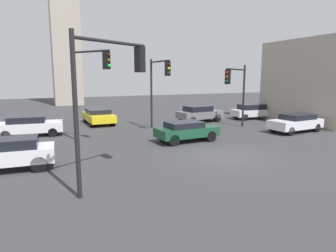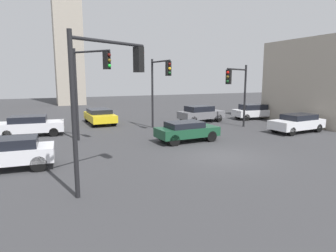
{
  "view_description": "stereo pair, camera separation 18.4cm",
  "coord_description": "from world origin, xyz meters",
  "px_view_note": "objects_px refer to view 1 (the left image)",
  "views": [
    {
      "loc": [
        -8.65,
        -12.43,
        4.07
      ],
      "look_at": [
        -2.0,
        2.6,
        1.32
      ],
      "focal_mm": 31.69,
      "sensor_mm": 36.0,
      "label": 1
    },
    {
      "loc": [
        -8.48,
        -12.51,
        4.07
      ],
      "look_at": [
        -2.0,
        2.6,
        1.32
      ],
      "focal_mm": 31.69,
      "sensor_mm": 36.0,
      "label": 2
    }
  ],
  "objects_px": {
    "car_4": "(30,125)",
    "car_5": "(199,113)",
    "traffic_light_0": "(159,80)",
    "car_1": "(186,131)",
    "car_2": "(7,153)",
    "car_3": "(296,122)",
    "car_6": "(98,116)",
    "traffic_light_3": "(236,84)",
    "traffic_light_2": "(110,80)",
    "car_0": "(253,111)",
    "traffic_light_1": "(89,76)"
  },
  "relations": [
    {
      "from": "car_4",
      "to": "car_1",
      "type": "bearing_deg",
      "value": -28.39
    },
    {
      "from": "traffic_light_1",
      "to": "car_0",
      "type": "distance_m",
      "value": 17.01
    },
    {
      "from": "traffic_light_0",
      "to": "car_1",
      "type": "xyz_separation_m",
      "value": [
        0.08,
        -4.33,
        -3.14
      ]
    },
    {
      "from": "traffic_light_1",
      "to": "car_4",
      "type": "xyz_separation_m",
      "value": [
        -3.55,
        3.94,
        -3.34
      ]
    },
    {
      "from": "car_4",
      "to": "car_5",
      "type": "height_order",
      "value": "car_5"
    },
    {
      "from": "car_5",
      "to": "traffic_light_0",
      "type": "bearing_deg",
      "value": -159.22
    },
    {
      "from": "car_6",
      "to": "car_1",
      "type": "bearing_deg",
      "value": 19.67
    },
    {
      "from": "car_2",
      "to": "car_5",
      "type": "distance_m",
      "value": 17.21
    },
    {
      "from": "car_4",
      "to": "car_5",
      "type": "bearing_deg",
      "value": 8.66
    },
    {
      "from": "traffic_light_0",
      "to": "traffic_light_1",
      "type": "height_order",
      "value": "traffic_light_1"
    },
    {
      "from": "traffic_light_2",
      "to": "car_2",
      "type": "xyz_separation_m",
      "value": [
        -3.81,
        3.58,
        -3.18
      ]
    },
    {
      "from": "car_5",
      "to": "car_2",
      "type": "bearing_deg",
      "value": -155.02
    },
    {
      "from": "traffic_light_2",
      "to": "traffic_light_3",
      "type": "bearing_deg",
      "value": 4.3
    },
    {
      "from": "traffic_light_0",
      "to": "car_2",
      "type": "distance_m",
      "value": 12.05
    },
    {
      "from": "traffic_light_0",
      "to": "traffic_light_3",
      "type": "height_order",
      "value": "traffic_light_0"
    },
    {
      "from": "car_2",
      "to": "car_5",
      "type": "height_order",
      "value": "car_5"
    },
    {
      "from": "car_4",
      "to": "car_6",
      "type": "xyz_separation_m",
      "value": [
        5.36,
        3.44,
        -0.04
      ]
    },
    {
      "from": "car_3",
      "to": "car_6",
      "type": "height_order",
      "value": "car_3"
    },
    {
      "from": "car_1",
      "to": "traffic_light_0",
      "type": "bearing_deg",
      "value": 87.62
    },
    {
      "from": "traffic_light_0",
      "to": "car_3",
      "type": "relative_size",
      "value": 1.24
    },
    {
      "from": "traffic_light_1",
      "to": "car_1",
      "type": "distance_m",
      "value": 6.76
    },
    {
      "from": "traffic_light_1",
      "to": "car_2",
      "type": "height_order",
      "value": "traffic_light_1"
    },
    {
      "from": "traffic_light_2",
      "to": "car_2",
      "type": "bearing_deg",
      "value": 106.6
    },
    {
      "from": "traffic_light_2",
      "to": "car_5",
      "type": "xyz_separation_m",
      "value": [
        10.92,
        12.5,
        -3.17
      ]
    },
    {
      "from": "traffic_light_0",
      "to": "car_5",
      "type": "height_order",
      "value": "traffic_light_0"
    },
    {
      "from": "traffic_light_3",
      "to": "car_0",
      "type": "height_order",
      "value": "traffic_light_3"
    },
    {
      "from": "traffic_light_0",
      "to": "car_0",
      "type": "bearing_deg",
      "value": 98.49
    },
    {
      "from": "traffic_light_0",
      "to": "car_1",
      "type": "relative_size",
      "value": 1.35
    },
    {
      "from": "traffic_light_0",
      "to": "car_1",
      "type": "bearing_deg",
      "value": -1.6
    },
    {
      "from": "traffic_light_0",
      "to": "car_2",
      "type": "height_order",
      "value": "traffic_light_0"
    },
    {
      "from": "traffic_light_3",
      "to": "car_3",
      "type": "bearing_deg",
      "value": 110.16
    },
    {
      "from": "traffic_light_1",
      "to": "traffic_light_3",
      "type": "xyz_separation_m",
      "value": [
        10.82,
        0.13,
        -0.56
      ]
    },
    {
      "from": "traffic_light_0",
      "to": "car_3",
      "type": "distance_m",
      "value": 10.62
    },
    {
      "from": "traffic_light_1",
      "to": "car_5",
      "type": "relative_size",
      "value": 1.36
    },
    {
      "from": "car_0",
      "to": "car_5",
      "type": "relative_size",
      "value": 1.01
    },
    {
      "from": "traffic_light_3",
      "to": "car_1",
      "type": "height_order",
      "value": "traffic_light_3"
    },
    {
      "from": "car_3",
      "to": "car_5",
      "type": "distance_m",
      "value": 8.3
    },
    {
      "from": "traffic_light_2",
      "to": "car_0",
      "type": "xyz_separation_m",
      "value": [
        16.6,
        12.07,
        -3.2
      ]
    },
    {
      "from": "car_1",
      "to": "car_6",
      "type": "bearing_deg",
      "value": 108.04
    },
    {
      "from": "traffic_light_3",
      "to": "car_5",
      "type": "bearing_deg",
      "value": -119.58
    },
    {
      "from": "car_1",
      "to": "car_5",
      "type": "xyz_separation_m",
      "value": [
        4.89,
        6.87,
        0.07
      ]
    },
    {
      "from": "car_0",
      "to": "car_5",
      "type": "distance_m",
      "value": 5.7
    },
    {
      "from": "car_1",
      "to": "car_4",
      "type": "xyz_separation_m",
      "value": [
        -9.06,
        5.95,
        0.03
      ]
    },
    {
      "from": "car_2",
      "to": "car_4",
      "type": "distance_m",
      "value": 8.04
    },
    {
      "from": "traffic_light_0",
      "to": "car_2",
      "type": "relative_size",
      "value": 1.34
    },
    {
      "from": "car_3",
      "to": "car_6",
      "type": "distance_m",
      "value": 15.96
    },
    {
      "from": "traffic_light_1",
      "to": "car_0",
      "type": "height_order",
      "value": "traffic_light_1"
    },
    {
      "from": "car_1",
      "to": "car_5",
      "type": "distance_m",
      "value": 8.43
    },
    {
      "from": "traffic_light_2",
      "to": "traffic_light_3",
      "type": "xyz_separation_m",
      "value": [
        11.34,
        7.77,
        -0.44
      ]
    },
    {
      "from": "car_1",
      "to": "car_4",
      "type": "height_order",
      "value": "car_4"
    }
  ]
}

